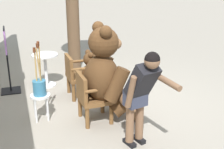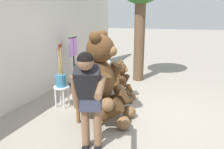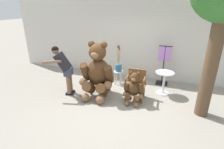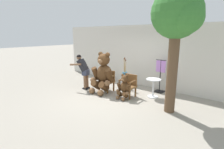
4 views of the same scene
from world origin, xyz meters
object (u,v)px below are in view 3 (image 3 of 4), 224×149
brush_bucket (119,66)px  teddy_bear_large (97,71)px  round_side_table (164,80)px  clothing_display_stand (164,64)px  teddy_bear_small (134,88)px  person_visitor (64,66)px  wooden_chair_left (101,79)px  white_stool (118,74)px  wooden_chair_right (136,83)px

brush_bucket → teddy_bear_large: bearing=-106.0°
brush_bucket → round_side_table: size_ratio=1.29×
teddy_bear_large → round_side_table: bearing=23.7°
teddy_bear_large → clothing_display_stand: (1.78, 1.58, -0.10)m
teddy_bear_small → round_side_table: (0.77, 0.84, -0.01)m
person_visitor → teddy_bear_large: bearing=10.8°
wooden_chair_left → person_visitor: (-1.00, -0.46, 0.44)m
wooden_chair_left → clothing_display_stand: (1.78, 1.31, 0.26)m
teddy_bear_small → round_side_table: bearing=47.6°
wooden_chair_left → person_visitor: bearing=-155.2°
wooden_chair_left → person_visitor: size_ratio=0.57×
teddy_bear_large → clothing_display_stand: bearing=41.7°
clothing_display_stand → person_visitor: bearing=-147.5°
wooden_chair_left → white_stool: 0.89m
wooden_chair_right → teddy_bear_large: teddy_bear_large is taller
teddy_bear_small → brush_bucket: brush_bucket is taller
wooden_chair_left → teddy_bear_small: size_ratio=0.92×
white_stool → clothing_display_stand: size_ratio=0.34×
person_visitor → white_stool: bearing=44.1°
teddy_bear_large → round_side_table: teddy_bear_large is taller
teddy_bear_small → clothing_display_stand: clothing_display_stand is taller
wooden_chair_right → person_visitor: person_visitor is taller
wooden_chair_right → white_stool: size_ratio=1.87×
white_stool → brush_bucket: size_ratio=0.50×
brush_bucket → clothing_display_stand: brush_bucket is taller
teddy_bear_large → clothing_display_stand: teddy_bear_large is taller
brush_bucket → wooden_chair_right: bearing=-46.0°
wooden_chair_left → teddy_bear_large: bearing=-88.6°
teddy_bear_large → person_visitor: teddy_bear_large is taller
brush_bucket → clothing_display_stand: 1.55m
teddy_bear_large → white_stool: size_ratio=3.66×
white_stool → round_side_table: round_side_table is taller
wooden_chair_left → white_stool: (0.32, 0.82, -0.11)m
wooden_chair_left → round_side_table: 1.95m
round_side_table → wooden_chair_left: bearing=-163.7°
teddy_bear_large → person_visitor: size_ratio=1.11×
wooden_chair_left → clothing_display_stand: clothing_display_stand is taller
teddy_bear_small → white_stool: 1.37m
wooden_chair_left → teddy_bear_small: bearing=-14.7°
teddy_bear_small → white_stool: bearing=125.5°
wooden_chair_right → white_stool: (-0.79, 0.82, -0.11)m
person_visitor → white_stool: size_ratio=3.29×
brush_bucket → wooden_chair_left: bearing=-111.3°
wooden_chair_right → person_visitor: size_ratio=0.57×
person_visitor → round_side_table: (2.88, 1.01, -0.46)m
person_visitor → round_side_table: 3.09m
wooden_chair_right → brush_bucket: size_ratio=0.93×
round_side_table → white_stool: bearing=170.1°
teddy_bear_large → teddy_bear_small: 1.16m
wooden_chair_right → round_side_table: bearing=35.4°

